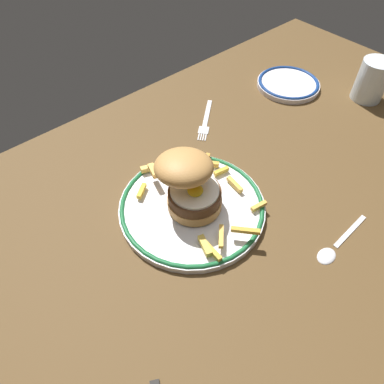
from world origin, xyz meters
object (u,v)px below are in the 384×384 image
at_px(dinner_plate, 192,206).
at_px(burger, 189,182).
at_px(water_glass, 371,83).
at_px(spoon, 332,249).
at_px(fork, 206,120).
at_px(side_plate, 288,84).

bearing_deg(dinner_plate, burger, 117.76).
bearing_deg(water_glass, spoon, -155.18).
relative_size(water_glass, fork, 0.78).
bearing_deg(spoon, side_plate, 47.28).
distance_m(water_glass, fork, 0.39).
height_order(side_plate, fork, side_plate).
bearing_deg(burger, spoon, -61.94).
bearing_deg(spoon, fork, 78.92).
distance_m(side_plate, fork, 0.25).
bearing_deg(burger, side_plate, 16.56).
distance_m(burger, water_glass, 0.54).
relative_size(water_glass, spoon, 0.70).
distance_m(dinner_plate, fork, 0.25).
xyz_separation_m(side_plate, fork, (-0.24, 0.03, -0.01)).
distance_m(water_glass, side_plate, 0.18).
bearing_deg(side_plate, burger, -163.44).
bearing_deg(side_plate, fork, 172.12).
height_order(dinner_plate, side_plate, same).
bearing_deg(burger, water_glass, -2.38).
bearing_deg(fork, burger, -139.32).
relative_size(side_plate, spoon, 1.13).
relative_size(fork, spoon, 0.90).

